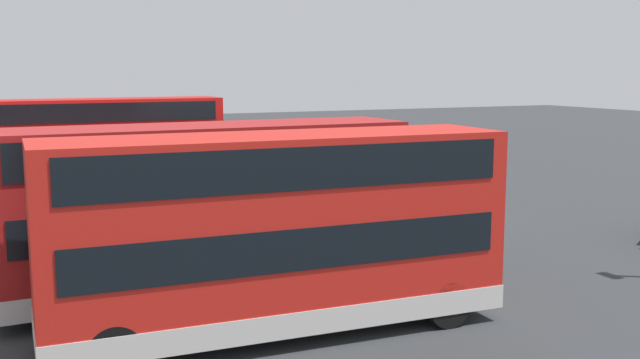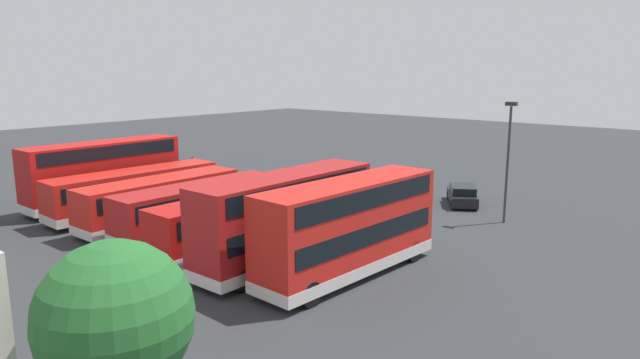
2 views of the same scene
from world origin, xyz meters
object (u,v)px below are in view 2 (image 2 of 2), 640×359
Objects in this scene: bus_single_deck_fifth at (161,199)px; bus_single_deck_sixth at (135,190)px; lamp_post_tall at (508,153)px; car_hatchback_silver at (182,166)px; car_small_green at (462,195)px; bus_double_decker_second at (286,216)px; bus_double_decker_seventh at (104,171)px; bus_double_decker_near_end at (349,226)px; bus_single_deck_third at (248,217)px; bus_single_deck_fourth at (199,207)px.

bus_single_deck_fifth and bus_single_deck_sixth have the same top height.
car_hatchback_silver is at bearing 5.84° from lamp_post_tall.
car_small_green is (-15.58, -16.65, -0.92)m from bus_single_deck_sixth.
bus_double_decker_seventh is at bearing -1.44° from bus_double_decker_second.
lamp_post_tall is at bearing -97.50° from bus_double_decker_near_end.
bus_single_deck_fifth is (14.33, 0.56, -0.83)m from bus_double_decker_near_end.
bus_single_deck_third is 1.00× the size of bus_single_deck_sixth.
bus_single_deck_third is at bearing 74.34° from car_small_green.
bus_single_deck_third is 2.85× the size of car_hatchback_silver.
bus_single_deck_fifth is 17.66m from car_hatchback_silver.
bus_double_decker_seventh is 12.59m from car_hatchback_silver.
bus_single_deck_third reaches higher than car_small_green.
car_small_green is at bearing -117.14° from bus_single_deck_fourth.
bus_single_deck_sixth is at bearing 131.94° from car_hatchback_silver.
bus_single_deck_third is at bearing -174.93° from bus_single_deck_fifth.
bus_double_decker_second is at bearing 178.01° from bus_single_deck_sixth.
bus_single_deck_fifth is at bearing 5.07° from bus_single_deck_third.
lamp_post_tall reaches higher than bus_single_deck_third.
bus_double_decker_seventh is 25.66m from car_small_green.
bus_double_decker_seventh is at bearing -0.13° from bus_single_deck_fourth.
bus_single_deck_fifth is 1.40× the size of lamp_post_tall.
bus_single_deck_third is 1.10× the size of bus_single_deck_fourth.
bus_double_decker_seventh is (21.84, 0.14, 0.00)m from bus_double_decker_near_end.
bus_single_deck_fifth is 2.32× the size of car_small_green.
bus_double_decker_near_end is 16.83m from car_small_green.
bus_double_decker_second is 2.61× the size of car_hatchback_silver.
bus_double_decker_near_end is 3.51m from bus_double_decker_second.
bus_double_decker_near_end is at bearing 82.50° from lamp_post_tall.
bus_double_decker_near_end and bus_double_decker_seventh have the same top height.
bus_double_decker_second is at bearing 179.78° from bus_single_deck_fifth.
bus_double_decker_second is at bearing 169.19° from bus_single_deck_third.
lamp_post_tall is at bearing 147.40° from car_small_green.
bus_single_deck_fourth is (11.01, 0.16, -0.83)m from bus_double_decker_near_end.
bus_single_deck_fourth is at bearing 146.86° from car_hatchback_silver.
lamp_post_tall is at bearing -122.85° from bus_single_deck_third.
car_small_green is 6.32m from lamp_post_tall.
bus_single_deck_sixth is 2.84× the size of car_hatchback_silver.
bus_double_decker_second is 3.76m from bus_single_deck_third.
lamp_post_tall reaches higher than bus_double_decker_second.
bus_single_deck_fifth is at bearing 6.79° from bus_single_deck_fourth.
bus_double_decker_second is at bearing 86.60° from car_small_green.
bus_double_decker_near_end reaches higher than car_hatchback_silver.
car_hatchback_silver is (13.49, -11.36, -0.92)m from bus_single_deck_fifth.
bus_double_decker_near_end is at bearing -177.77° from bus_single_deck_fifth.
bus_single_deck_sixth is at bearing 0.95° from bus_single_deck_third.
car_small_green is (-1.02, -17.16, -1.75)m from bus_double_decker_second.
car_hatchback_silver is (16.80, -10.97, -0.92)m from bus_single_deck_fourth.
bus_single_deck_fourth is 0.96× the size of bus_double_decker_seventh.
bus_double_decker_near_end is 2.29× the size of car_small_green.
bus_single_deck_fifth is 0.91× the size of bus_single_deck_sixth.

